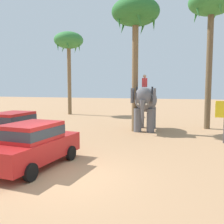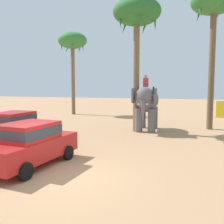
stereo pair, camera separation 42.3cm
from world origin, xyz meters
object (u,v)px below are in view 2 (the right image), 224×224
car_sedan_foreground (30,143)px  palm_tree_near_hut (214,7)px  car_parked_far_side (12,126)px  palm_tree_behind_elephant (137,16)px  palm_tree_left_of_road (73,43)px  elephant_with_mahout (147,102)px

car_sedan_foreground → palm_tree_near_hut: palm_tree_near_hut is taller
car_sedan_foreground → car_parked_far_side: size_ratio=1.02×
palm_tree_near_hut → palm_tree_behind_elephant: bearing=-152.1°
palm_tree_behind_elephant → palm_tree_left_of_road: size_ratio=0.98×
palm_tree_near_hut → elephant_with_mahout: bearing=-154.2°
car_sedan_foreground → palm_tree_near_hut: 15.41m
palm_tree_near_hut → car_parked_far_side: bearing=-140.8°
car_sedan_foreground → elephant_with_mahout: elephant_with_mahout is taller
elephant_with_mahout → palm_tree_behind_elephant: size_ratio=0.44×
palm_tree_left_of_road → palm_tree_near_hut: bearing=-22.9°
palm_tree_behind_elephant → palm_tree_left_of_road: 12.59m
elephant_with_mahout → palm_tree_near_hut: palm_tree_near_hut is taller
palm_tree_behind_elephant → elephant_with_mahout: bearing=39.9°
car_sedan_foreground → palm_tree_left_of_road: palm_tree_left_of_road is taller
car_parked_far_side → palm_tree_left_of_road: 16.42m
palm_tree_near_hut → palm_tree_left_of_road: 15.36m
elephant_with_mahout → palm_tree_behind_elephant: (-0.63, -0.53, 5.75)m
palm_tree_behind_elephant → palm_tree_left_of_road: (-9.25, 8.54, 0.16)m
car_parked_far_side → palm_tree_left_of_road: (-3.80, 14.37, 6.96)m
car_parked_far_side → palm_tree_left_of_road: bearing=104.8°
palm_tree_behind_elephant → palm_tree_near_hut: bearing=27.9°
elephant_with_mahout → palm_tree_left_of_road: 14.03m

